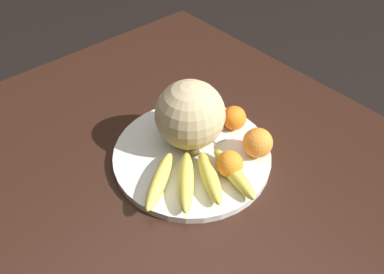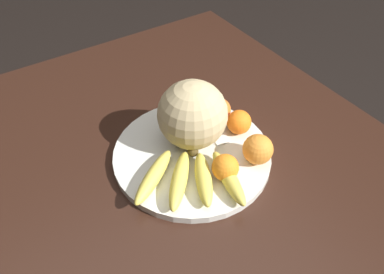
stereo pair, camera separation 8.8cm
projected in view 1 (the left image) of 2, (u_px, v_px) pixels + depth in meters
kitchen_table at (208, 198)px, 0.95m from camera, size 1.40×1.02×0.74m
fruit_bowl at (192, 154)px, 0.92m from camera, size 0.39×0.39×0.02m
melon at (190, 115)px, 0.88m from camera, size 0.17×0.17×0.17m
banana_bunch at (197, 177)px, 0.83m from camera, size 0.24×0.25×0.04m
orange_front_left at (258, 143)px, 0.89m from camera, size 0.07×0.07×0.07m
orange_front_right at (234, 118)px, 0.96m from camera, size 0.06×0.06×0.06m
orange_mid_center at (229, 164)px, 0.84m from camera, size 0.06×0.06×0.06m
orange_back_left at (212, 108)px, 0.99m from camera, size 0.06×0.06×0.06m
produce_tag at (212, 129)px, 0.97m from camera, size 0.10×0.06×0.00m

